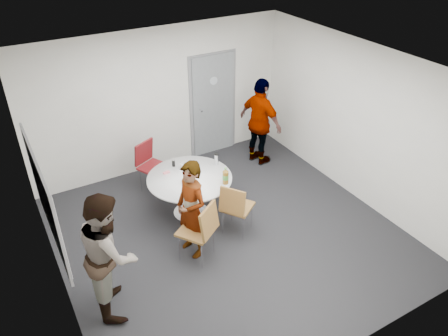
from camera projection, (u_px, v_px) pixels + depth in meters
floor at (228, 234)px, 6.95m from camera, size 5.00×5.00×0.00m
ceiling at (229, 70)px, 5.52m from camera, size 5.00×5.00×0.00m
wall_back at (160, 101)px, 8.07m from camera, size 5.00×0.00×5.00m
wall_left at (47, 215)px, 5.17m from camera, size 0.00×5.00×5.00m
wall_right at (357, 123)px, 7.29m from camera, size 0.00×5.00×5.00m
wall_front at (354, 272)px, 4.39m from camera, size 5.00×0.00×5.00m
door at (213, 105)px, 8.69m from camera, size 1.02×0.17×2.12m
whiteboard at (45, 199)px, 5.29m from camera, size 0.04×1.90×1.25m
table at (191, 182)px, 7.08m from camera, size 1.38×1.38×1.00m
chair_near_left at (202, 227)px, 6.17m from camera, size 0.65×0.66×0.96m
chair_near_right at (235, 205)px, 6.67m from camera, size 0.62×0.61×0.91m
chair_far at (149, 161)px, 7.73m from camera, size 0.60×0.62×0.93m
person_main at (191, 210)px, 6.21m from camera, size 0.47×0.63×1.55m
person_left at (109, 253)px, 5.33m from camera, size 0.83×0.97×1.73m
person_right at (260, 122)px, 8.38m from camera, size 0.64×1.09×1.75m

